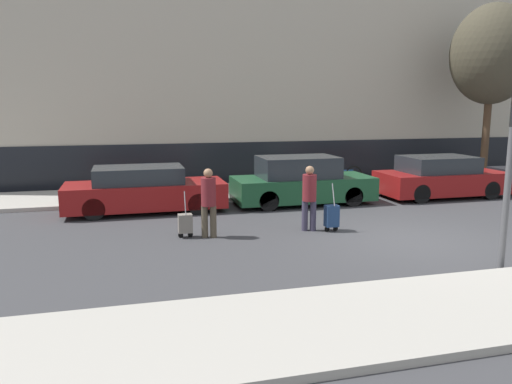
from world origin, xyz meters
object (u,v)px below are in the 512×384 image
object	(u,v)px
bare_tree_near_crossing	(492,55)
trolley_right	(332,216)
parked_car_2	(440,178)
parked_car_0	(144,190)
pedestrian_right	(309,194)
parked_car_1	(301,182)
pedestrian_left	(209,199)
trolley_left	(185,223)
parked_bicycle	(340,176)

from	to	relation	value
bare_tree_near_crossing	trolley_right	bearing A→B (deg)	-147.85
parked_car_2	bare_tree_near_crossing	world-z (taller)	bare_tree_near_crossing
parked_car_0	pedestrian_right	bearing A→B (deg)	-40.85
parked_car_1	parked_car_2	distance (m)	4.89
parked_car_0	parked_car_1	world-z (taller)	parked_car_1
pedestrian_left	bare_tree_near_crossing	xyz separation A→B (m)	(11.78, 5.33, 3.99)
trolley_right	parked_car_0	bearing A→B (deg)	141.05
pedestrian_left	trolley_left	distance (m)	0.80
parked_car_0	pedestrian_right	size ratio (longest dim) A/B	2.82
pedestrian_left	parked_bicycle	xyz separation A→B (m)	(5.76, 5.43, -0.42)
parked_car_1	trolley_right	size ratio (longest dim) A/B	3.63
parked_car_0	pedestrian_left	distance (m)	3.55
parked_car_2	pedestrian_left	bearing A→B (deg)	-159.25
parked_car_0	pedestrian_left	size ratio (longest dim) A/B	2.79
parked_car_0	parked_car_2	xyz separation A→B (m)	(9.65, -0.13, 0.02)
pedestrian_right	pedestrian_left	bearing A→B (deg)	21.41
pedestrian_right	trolley_right	world-z (taller)	pedestrian_right
parked_car_0	trolley_left	bearing A→B (deg)	-75.87
parked_car_0	trolley_left	xyz separation A→B (m)	(0.79, -3.15, -0.29)
parked_car_0	parked_car_2	bearing A→B (deg)	-0.76
parked_car_2	pedestrian_right	bearing A→B (deg)	-151.72
trolley_right	parked_bicycle	distance (m)	6.28
parked_car_0	parked_car_1	distance (m)	4.76
parked_car_1	bare_tree_near_crossing	world-z (taller)	bare_tree_near_crossing
pedestrian_right	trolley_right	bearing A→B (deg)	179.95
parked_car_2	parked_bicycle	size ratio (longest dim) A/B	2.35
parked_car_2	trolley_left	distance (m)	9.37
parked_car_2	pedestrian_right	world-z (taller)	pedestrian_right
pedestrian_left	parked_car_2	bearing A→B (deg)	35.17
pedestrian_left	trolley_right	size ratio (longest dim) A/B	1.36
trolley_left	parked_car_0	bearing A→B (deg)	104.13
parked_car_1	trolley_right	bearing A→B (deg)	-97.56
parked_car_1	trolley_left	distance (m)	5.04
pedestrian_left	trolley_left	size ratio (longest dim) A/B	1.48
pedestrian_left	pedestrian_right	size ratio (longest dim) A/B	1.01
bare_tree_near_crossing	pedestrian_right	bearing A→B (deg)	-150.21
parked_car_1	pedestrian_left	bearing A→B (deg)	-136.82
trolley_left	parked_bicycle	xyz separation A→B (m)	(6.29, 5.30, 0.16)
trolley_right	parked_car_2	bearing A→B (deg)	32.10
pedestrian_left	trolley_right	world-z (taller)	pedestrian_left
trolley_left	parked_bicycle	distance (m)	8.23
pedestrian_left	parked_bicycle	size ratio (longest dim) A/B	0.91
parked_car_2	pedestrian_right	size ratio (longest dim) A/B	2.60
bare_tree_near_crossing	pedestrian_left	bearing A→B (deg)	-155.65
parked_car_1	parked_bicycle	xyz separation A→B (m)	(2.32, 2.21, -0.19)
pedestrian_left	parked_bicycle	bearing A→B (deg)	57.77
trolley_left	pedestrian_left	bearing A→B (deg)	-14.35
parked_car_2	bare_tree_near_crossing	distance (m)	5.90
trolley_right	parked_bicycle	xyz separation A→B (m)	(2.78, 5.63, 0.11)
parked_car_1	pedestrian_left	size ratio (longest dim) A/B	2.67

